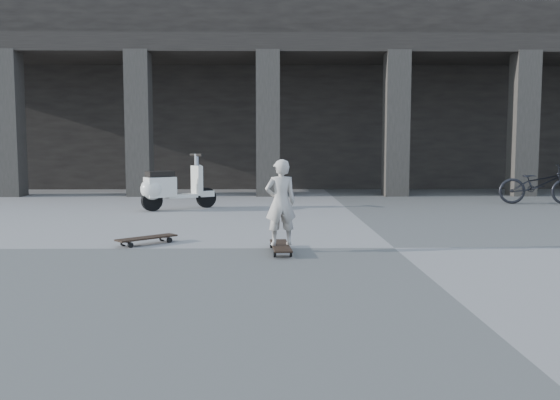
{
  "coord_description": "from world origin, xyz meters",
  "views": [
    {
      "loc": [
        -1.7,
        -8.06,
        1.41
      ],
      "look_at": [
        -1.58,
        0.19,
        0.65
      ],
      "focal_mm": 38.0,
      "sensor_mm": 36.0,
      "label": 1
    }
  ],
  "objects_px": {
    "longboard": "(281,246)",
    "bicycle": "(538,184)",
    "skateboard_spare": "(147,239)",
    "scooter": "(167,188)",
    "child": "(281,202)"
  },
  "relations": [
    {
      "from": "skateboard_spare",
      "to": "bicycle",
      "type": "distance_m",
      "value": 10.02
    },
    {
      "from": "longboard",
      "to": "skateboard_spare",
      "type": "xyz_separation_m",
      "value": [
        -1.91,
        0.65,
        0.01
      ]
    },
    {
      "from": "child",
      "to": "bicycle",
      "type": "distance_m",
      "value": 8.97
    },
    {
      "from": "skateboard_spare",
      "to": "bicycle",
      "type": "xyz_separation_m",
      "value": [
        8.22,
        5.71,
        0.4
      ]
    },
    {
      "from": "longboard",
      "to": "bicycle",
      "type": "distance_m",
      "value": 8.97
    },
    {
      "from": "skateboard_spare",
      "to": "bicycle",
      "type": "height_order",
      "value": "bicycle"
    },
    {
      "from": "scooter",
      "to": "bicycle",
      "type": "distance_m",
      "value": 8.8
    },
    {
      "from": "longboard",
      "to": "bicycle",
      "type": "xyz_separation_m",
      "value": [
        6.31,
        6.37,
        0.4
      ]
    },
    {
      "from": "skateboard_spare",
      "to": "scooter",
      "type": "relative_size",
      "value": 0.53
    },
    {
      "from": "skateboard_spare",
      "to": "child",
      "type": "relative_size",
      "value": 0.72
    },
    {
      "from": "skateboard_spare",
      "to": "scooter",
      "type": "xyz_separation_m",
      "value": [
        -0.49,
        4.49,
        0.41
      ]
    },
    {
      "from": "longboard",
      "to": "scooter",
      "type": "height_order",
      "value": "scooter"
    },
    {
      "from": "longboard",
      "to": "scooter",
      "type": "distance_m",
      "value": 5.69
    },
    {
      "from": "child",
      "to": "scooter",
      "type": "distance_m",
      "value": 5.68
    },
    {
      "from": "child",
      "to": "bicycle",
      "type": "xyz_separation_m",
      "value": [
        6.31,
        6.37,
        -0.19
      ]
    }
  ]
}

